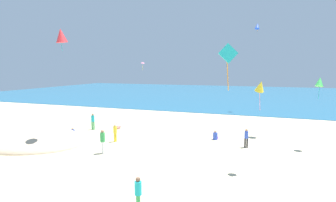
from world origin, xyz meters
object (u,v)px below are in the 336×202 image
at_px(person_1, 103,140).
at_px(kite_pink, 143,63).
at_px(person_6, 93,120).
at_px(kite_green, 320,82).
at_px(person_0, 73,132).
at_px(kite_red, 61,35).
at_px(kite_blue, 257,26).
at_px(person_8, 215,136).
at_px(beach_chair_near_camera, 117,126).
at_px(person_4, 138,192).
at_px(kite_teal, 228,55).
at_px(person_2, 115,132).
at_px(kite_yellow, 260,86).
at_px(person_3, 246,137).

height_order(person_1, kite_pink, kite_pink).
distance_m(person_6, kite_green, 20.19).
xyz_separation_m(person_0, kite_red, (2.13, -3.41, 8.18)).
bearing_deg(kite_red, kite_blue, 62.37).
bearing_deg(person_8, beach_chair_near_camera, 91.04).
bearing_deg(person_4, kite_red, 100.01).
bearing_deg(kite_teal, beach_chair_near_camera, 132.60).
height_order(beach_chair_near_camera, person_1, person_1).
distance_m(beach_chair_near_camera, person_2, 5.01).
xyz_separation_m(person_6, kite_pink, (1.46, 8.65, 5.81)).
distance_m(beach_chair_near_camera, person_4, 16.59).
bearing_deg(person_0, kite_green, -99.57).
xyz_separation_m(person_8, kite_yellow, (3.65, -6.61, 4.75)).
height_order(person_1, kite_yellow, kite_yellow).
xyz_separation_m(person_1, kite_teal, (9.57, -6.51, 5.51)).
distance_m(beach_chair_near_camera, kite_pink, 9.93).
distance_m(person_0, kite_pink, 13.13).
height_order(person_8, kite_teal, kite_teal).
bearing_deg(person_2, person_1, 115.15).
bearing_deg(beach_chair_near_camera, kite_pink, 74.57).
bearing_deg(kite_pink, person_1, -75.70).
relative_size(beach_chair_near_camera, person_3, 0.53).
relative_size(person_2, kite_red, 0.89).
xyz_separation_m(kite_red, kite_pink, (-0.37, 14.70, -1.70)).
distance_m(person_1, person_6, 8.19).
bearing_deg(person_0, person_1, -140.96).
xyz_separation_m(person_0, kite_pink, (1.76, 11.29, 6.48)).
bearing_deg(kite_red, person_8, 32.01).
xyz_separation_m(person_2, person_4, (6.78, -9.45, 0.03)).
bearing_deg(beach_chair_near_camera, kite_teal, -67.11).
height_order(person_1, person_4, person_1).
xyz_separation_m(person_1, person_2, (-0.83, 3.08, -0.14)).
xyz_separation_m(kite_red, kite_teal, (13.00, -6.73, -1.93)).
relative_size(person_3, kite_pink, 1.39).
bearing_deg(person_0, kite_blue, -53.29).
height_order(person_2, kite_teal, kite_teal).
relative_size(person_1, person_4, 1.13).
bearing_deg(person_1, person_6, 81.95).
bearing_deg(person_2, kite_blue, -105.17).
relative_size(kite_pink, kite_teal, 0.65).
bearing_deg(person_4, kite_pink, 69.73).
bearing_deg(kite_green, kite_yellow, -121.50).
bearing_deg(person_3, person_2, 112.90).
distance_m(person_2, kite_yellow, 12.47).
bearing_deg(person_6, kite_red, -176.91).
bearing_deg(person_0, beach_chair_near_camera, -49.30).
xyz_separation_m(person_4, kite_pink, (-9.75, 21.29, 5.87)).
relative_size(person_3, person_6, 0.89).
xyz_separation_m(person_4, kite_teal, (3.62, -0.13, 5.63)).
relative_size(person_6, person_8, 1.98).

